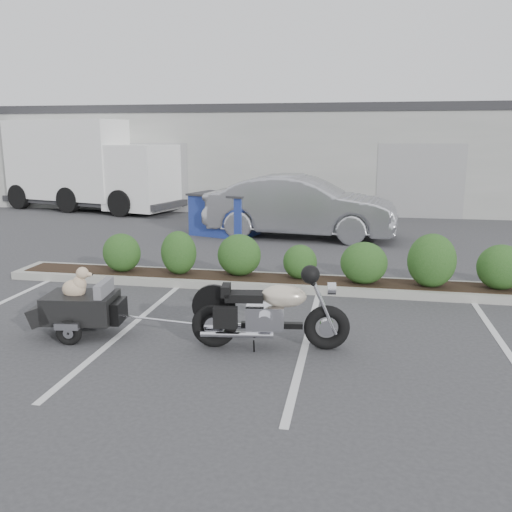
% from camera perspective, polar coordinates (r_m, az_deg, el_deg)
% --- Properties ---
extents(ground, '(90.00, 90.00, 0.00)m').
position_cam_1_polar(ground, '(8.52, -2.42, -6.98)').
color(ground, '#38383A').
rests_on(ground, ground).
extents(planter_kerb, '(12.00, 1.00, 0.15)m').
position_cam_1_polar(planter_kerb, '(10.43, 5.67, -2.93)').
color(planter_kerb, '#9E9E93').
rests_on(planter_kerb, ground).
extents(building, '(26.00, 10.00, 4.00)m').
position_cam_1_polar(building, '(24.90, 6.45, 10.48)').
color(building, '#9EA099').
rests_on(building, ground).
extents(motorcycle, '(2.16, 0.81, 1.24)m').
position_cam_1_polar(motorcycle, '(7.35, 1.46, -6.09)').
color(motorcycle, black).
rests_on(motorcycle, ground).
extents(pet_trailer, '(1.74, 0.98, 1.03)m').
position_cam_1_polar(pet_trailer, '(8.27, -18.02, -5.04)').
color(pet_trailer, black).
rests_on(pet_trailer, ground).
extents(sedan, '(5.51, 2.36, 1.77)m').
position_cam_1_polar(sedan, '(15.52, 4.76, 5.21)').
color(sedan, '#9D9EA4').
rests_on(sedan, ground).
extents(dumpster, '(2.16, 1.78, 1.22)m').
position_cam_1_polar(dumpster, '(15.94, -3.32, 4.47)').
color(dumpster, navy).
rests_on(dumpster, ground).
extents(delivery_truck, '(7.90, 4.25, 3.45)m').
position_cam_1_polar(delivery_truck, '(22.43, -16.89, 8.94)').
color(delivery_truck, white).
rests_on(delivery_truck, ground).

